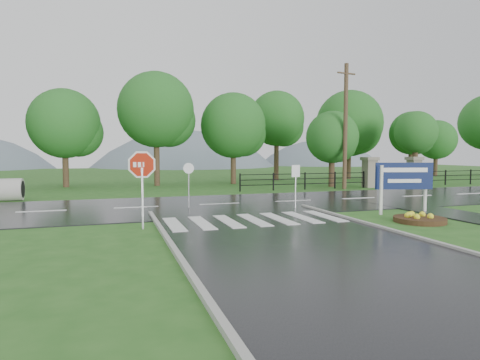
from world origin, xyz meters
name	(u,v)px	position (x,y,z in m)	size (l,w,h in m)	color
ground	(319,253)	(0.00, 0.00, 0.00)	(120.00, 120.00, 0.00)	#295D1F
main_road	(220,205)	(0.00, 10.00, 0.00)	(90.00, 8.00, 0.04)	black
walkway	(453,214)	(8.50, 4.00, 0.00)	(2.20, 11.00, 0.04)	#262628
crosswalk	(254,220)	(0.00, 5.00, 0.06)	(6.50, 2.80, 0.02)	silver
curb_left	(233,344)	(-3.55, -4.00, 0.00)	(0.15, 24.00, 0.12)	#A3A39B
pillar_west	(369,172)	(13.00, 16.00, 1.18)	(1.00, 1.00, 2.24)	gray
pillar_east	(414,171)	(17.00, 16.00, 1.18)	(1.00, 1.00, 2.24)	gray
fence_west	(305,179)	(7.75, 16.00, 0.72)	(9.58, 0.08, 1.20)	black
hills	(162,250)	(3.49, 65.00, -15.54)	(102.00, 48.00, 48.00)	slate
treeline	(188,183)	(1.00, 24.00, 0.00)	(83.20, 5.20, 10.00)	#1C5C1E
stop_sign	(142,172)	(-4.09, 4.73, 1.95)	(1.25, 0.14, 2.81)	#939399
estate_billboard	(404,179)	(6.71, 4.89, 1.49)	(2.40, 0.70, 2.16)	silver
flower_bed	(420,219)	(5.80, 2.93, 0.14)	(1.86, 1.86, 0.37)	#332111
reg_sign_small	(296,178)	(2.97, 7.59, 1.44)	(0.44, 0.09, 2.01)	#939399
reg_sign_round	(189,179)	(-1.69, 9.17, 1.35)	(0.49, 0.09, 2.11)	#939399
utility_pole_east	(345,126)	(10.58, 15.50, 4.44)	(1.55, 0.33, 8.73)	#473523
entrance_tree_left	(332,137)	(10.74, 17.50, 3.69)	(3.90, 3.90, 5.67)	#3D2B1C
entrance_tree_right	(416,133)	(18.38, 17.50, 4.17)	(3.35, 3.35, 5.90)	#3D2B1C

